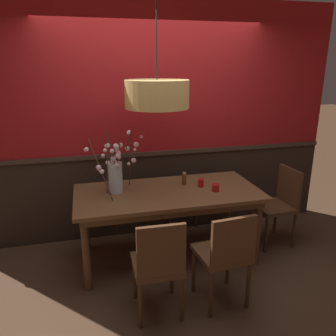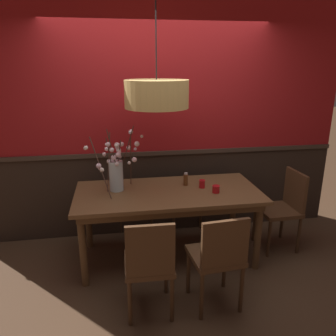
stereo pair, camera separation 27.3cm
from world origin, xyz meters
TOP-DOWN VIEW (x-y plane):
  - ground_plane at (0.00, 0.00)m, footprint 24.00×24.00m
  - back_wall at (0.00, 0.69)m, footprint 4.43×0.14m
  - dining_table at (0.00, 0.00)m, footprint 1.91×0.91m
  - chair_near_side_left at (-0.29, -0.85)m, footprint 0.41×0.43m
  - chair_near_side_right at (0.29, -0.86)m, footprint 0.45×0.45m
  - chair_far_side_left at (-0.29, 0.87)m, footprint 0.47×0.43m
  - chair_far_side_right at (0.33, 0.86)m, footprint 0.45×0.47m
  - chair_head_east_end at (1.34, 0.01)m, footprint 0.44×0.44m
  - vase_with_blossoms at (-0.52, 0.11)m, footprint 0.58×0.45m
  - candle_holder_nearer_center at (0.37, 0.03)m, footprint 0.07×0.07m
  - candle_holder_nearer_edge at (0.48, -0.13)m, footprint 0.08×0.08m
  - condiment_bottle at (0.22, 0.14)m, footprint 0.05×0.05m
  - pendant_lamp at (-0.11, -0.03)m, footprint 0.61×0.61m

SIDE VIEW (x-z plane):
  - ground_plane at x=0.00m, z-range 0.00..0.00m
  - chair_near_side_left at x=-0.29m, z-range 0.05..0.95m
  - chair_far_side_right at x=0.33m, z-range 0.05..0.96m
  - chair_far_side_left at x=-0.29m, z-range 0.06..0.95m
  - chair_near_side_right at x=0.29m, z-range 0.07..0.96m
  - chair_head_east_end at x=1.34m, z-range 0.06..0.97m
  - dining_table at x=0.00m, z-range 0.31..1.09m
  - candle_holder_nearer_edge at x=0.48m, z-range 0.78..0.86m
  - candle_holder_nearer_center at x=0.37m, z-range 0.78..0.87m
  - condiment_bottle at x=0.22m, z-range 0.78..0.92m
  - vase_with_blossoms at x=-0.52m, z-range 0.66..1.33m
  - back_wall at x=0.00m, z-range -0.01..2.74m
  - pendant_lamp at x=-0.11m, z-range 1.22..2.32m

